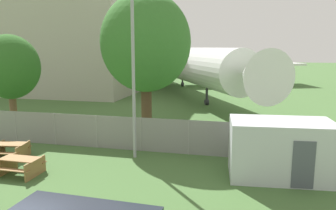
# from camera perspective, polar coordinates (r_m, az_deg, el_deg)

# --- Properties ---
(hangar_building) EXTENTS (25.60, 17.19, 16.32)m
(hangar_building) POSITION_cam_1_polar(r_m,az_deg,el_deg) (46.34, -20.58, 11.76)
(hangar_building) COLOR #ADA899
(hangar_building) RESTS_ON ground
(perimeter_fence) EXTENTS (56.07, 0.07, 1.82)m
(perimeter_fence) POSITION_cam_1_polar(r_m,az_deg,el_deg) (17.45, -4.73, -5.11)
(perimeter_fence) COLOR gray
(perimeter_fence) RESTS_ON ground
(airplane) EXTENTS (37.36, 44.17, 10.95)m
(airplane) POSITION_cam_1_polar(r_m,az_deg,el_deg) (43.89, 0.36, 7.52)
(airplane) COLOR white
(airplane) RESTS_ON ground
(portable_cabin) EXTENTS (4.39, 2.75, 2.45)m
(portable_cabin) POSITION_cam_1_polar(r_m,az_deg,el_deg) (14.69, 19.03, -7.30)
(portable_cabin) COLOR silver
(portable_cabin) RESTS_ON ground
(picnic_bench_near_cabin) EXTENTS (1.77, 1.63, 0.76)m
(picnic_bench_near_cabin) POSITION_cam_1_polar(r_m,az_deg,el_deg) (18.19, -25.84, -6.92)
(picnic_bench_near_cabin) COLOR olive
(picnic_bench_near_cabin) RESTS_ON ground
(picnic_bench_open_grass) EXTENTS (1.67, 1.41, 0.76)m
(picnic_bench_open_grass) POSITION_cam_1_polar(r_m,az_deg,el_deg) (15.70, -24.33, -9.42)
(picnic_bench_open_grass) COLOR olive
(picnic_bench_open_grass) RESTS_ON ground
(tree_near_hangar) EXTENTS (3.80, 3.80, 6.29)m
(tree_near_hangar) POSITION_cam_1_polar(r_m,az_deg,el_deg) (23.68, -25.83, 5.93)
(tree_near_hangar) COLOR brown
(tree_near_hangar) RESTS_ON ground
(tree_left_of_cabin) EXTENTS (5.53, 5.53, 8.79)m
(tree_left_of_cabin) POSITION_cam_1_polar(r_m,az_deg,el_deg) (20.39, -3.90, 10.75)
(tree_left_of_cabin) COLOR #4C3823
(tree_left_of_cabin) RESTS_ON ground
(light_mast) EXTENTS (0.44, 0.44, 8.92)m
(light_mast) POSITION_cam_1_polar(r_m,az_deg,el_deg) (15.86, -6.12, 9.61)
(light_mast) COLOR #99999E
(light_mast) RESTS_ON ground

